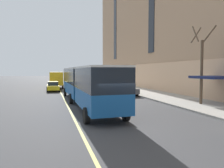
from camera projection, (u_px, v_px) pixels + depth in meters
name	position (u px, v px, depth m)	size (l,w,h in m)	color
ground_plane	(115.00, 124.00, 13.13)	(260.00, 260.00, 0.00)	#424244
sidewalk	(213.00, 107.00, 18.64)	(5.58, 160.00, 0.15)	#ADA89E
city_bus	(85.00, 83.00, 20.75)	(3.11, 18.52, 3.51)	#19569E
parked_car_silver_2	(111.00, 86.00, 34.57)	(1.99, 4.58, 1.56)	#B7B7BC
parked_car_darkgray_3	(126.00, 89.00, 28.39)	(2.11, 4.71, 1.56)	#4C4C51
box_truck	(57.00, 79.00, 39.12)	(2.55, 6.64, 2.96)	gold
taxi_cab	(53.00, 86.00, 33.85)	(2.00, 4.76, 1.56)	yellow
street_tree_mid_block	(201.00, 66.00, 19.98)	(1.83, 1.64, 7.20)	brown
lane_centerline	(73.00, 116.00, 15.40)	(0.16, 140.00, 0.01)	#E0D66B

